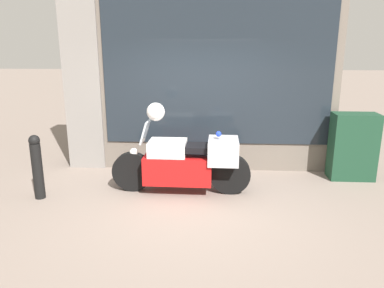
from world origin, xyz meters
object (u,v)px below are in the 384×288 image
object	(u,v)px
street_bollard	(37,166)
utility_cabinet	(353,147)
white_helmet	(156,112)
paramedic_motorcycle	(188,162)

from	to	relation	value
street_bollard	utility_cabinet	bearing A→B (deg)	13.10
white_helmet	paramedic_motorcycle	bearing A→B (deg)	-1.00
utility_cabinet	street_bollard	bearing A→B (deg)	-166.90
paramedic_motorcycle	street_bollard	world-z (taller)	paramedic_motorcycle
paramedic_motorcycle	white_helmet	size ratio (longest dim) A/B	7.89
paramedic_motorcycle	white_helmet	distance (m)	0.97
utility_cabinet	white_helmet	world-z (taller)	white_helmet
paramedic_motorcycle	street_bollard	bearing A→B (deg)	10.47
white_helmet	street_bollard	world-z (taller)	white_helmet
street_bollard	paramedic_motorcycle	bearing A→B (deg)	9.48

